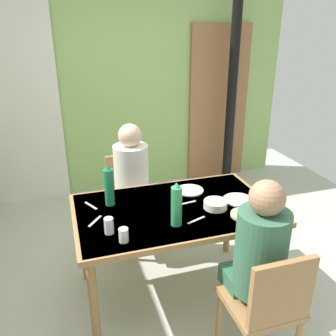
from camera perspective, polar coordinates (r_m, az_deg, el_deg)
The scene contains 22 objects.
ground_plane at distance 2.91m, azimuth -1.84°, elevation -20.66°, with size 5.75×5.75×0.00m, color #B8BDAD.
wall_back at distance 4.36m, azimuth -10.22°, elevation 13.35°, with size 4.59×0.10×2.67m, color #9CC36E.
door_wooden at distance 4.76m, azimuth 8.12°, elevation 10.07°, with size 0.80×0.05×2.00m, color #9F6A42.
stove_pipe_column at distance 4.48m, azimuth 10.40°, elevation 13.57°, with size 0.12×0.12×2.67m, color black.
curtain_panel at distance 4.28m, azimuth -23.07°, elevation 8.88°, with size 0.90×0.03×2.25m, color white.
dining_table at distance 2.59m, azimuth 1.01°, elevation -7.88°, with size 1.42×0.89×0.76m.
chair_near_diner at distance 2.23m, azimuth 15.74°, elevation -20.47°, with size 0.40×0.40×0.87m.
chair_far_diner at distance 3.32m, azimuth -6.18°, elevation -4.50°, with size 0.40×0.40×0.87m.
person_near_diner at distance 2.14m, azimuth 14.56°, elevation -12.62°, with size 0.30×0.37×0.77m.
person_far_diner at distance 3.08m, azimuth -5.88°, elevation -0.86°, with size 0.30×0.37×0.77m.
water_bottle_green_near at distance 2.56m, azimuth -9.51°, elevation -2.92°, with size 0.07×0.07×0.31m.
water_bottle_green_far at distance 2.28m, azimuth 1.38°, elevation -6.02°, with size 0.07×0.07×0.30m.
serving_bowl_center at distance 2.56m, azimuth 7.67°, elevation -5.85°, with size 0.17×0.17×0.06m, color #EFE5C7.
dinner_plate_near_left at distance 2.80m, azimuth 3.55°, elevation -3.61°, with size 0.21×0.21×0.01m, color white.
dinner_plate_near_right at distance 2.70m, azimuth 11.26°, elevation -5.05°, with size 0.22×0.22×0.01m, color white.
drinking_glass_by_near_diner at distance 2.27m, azimuth -9.53°, elevation -9.19°, with size 0.06×0.06×0.11m, color silver.
drinking_glass_by_far_diner at distance 2.18m, azimuth -7.18°, elevation -10.71°, with size 0.06×0.06×0.09m, color silver.
bread_plate_sliced at distance 2.49m, azimuth 12.24°, elevation -7.41°, with size 0.19×0.19×0.02m, color #DBB77A.
cutlery_knife_near at distance 2.63m, azimuth -12.35°, elevation -5.96°, with size 0.15×0.02×0.00m, color silver.
cutlery_fork_near at distance 2.43m, azimuth -11.71°, elevation -8.41°, with size 0.15×0.02×0.00m, color silver.
cutlery_knife_far at distance 2.61m, azimuth 3.07°, elevation -5.67°, with size 0.15×0.02×0.00m, color silver.
cutlery_fork_far at distance 2.40m, azimuth 4.57°, elevation -8.39°, with size 0.15×0.02×0.00m, color silver.
Camera 1 is at (-0.56, -2.06, 1.98)m, focal length 37.72 mm.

